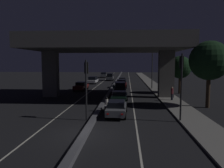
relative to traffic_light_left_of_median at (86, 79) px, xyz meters
name	(u,v)px	position (x,y,z in m)	size (l,w,h in m)	color
ground_plane	(86,135)	(0.63, -3.79, -3.46)	(200.00, 200.00, 0.00)	black
lane_line_left_inner	(100,84)	(-2.85, 31.21, -3.46)	(0.12, 126.00, 0.00)	beige
lane_line_right_inner	(130,84)	(4.12, 31.21, -3.46)	(0.12, 126.00, 0.00)	beige
median_divider	(115,84)	(0.63, 31.21, -3.31)	(0.47, 126.00, 0.31)	#4C4C51
sidewalk_right	(156,88)	(9.02, 24.21, -3.39)	(2.71, 126.00, 0.14)	slate
elevated_overpass	(107,46)	(0.63, 12.59, 3.69)	(20.51, 13.74, 9.22)	#5B5956
traffic_light_left_of_median	(86,79)	(0.00, 0.00, 0.00)	(0.30, 0.49, 5.08)	black
traffic_light_right_of_median	(181,76)	(7.76, 0.00, 0.31)	(0.30, 0.49, 5.56)	black
street_lamp	(150,66)	(7.63, 22.36, 0.83)	(2.29, 0.32, 7.15)	#2D2D30
car_grey_lead	(117,108)	(2.46, 1.68, -2.73)	(1.91, 4.47, 1.39)	#515459
car_dark_green_second	(120,97)	(2.50, 8.30, -2.73)	(2.03, 4.13, 1.41)	black
car_black_third	(120,88)	(2.31, 15.83, -2.47)	(2.02, 4.68, 1.86)	black
car_dark_red_fourth	(122,83)	(2.35, 24.43, -2.61)	(2.10, 4.49, 1.63)	#591414
car_taxi_yellow_fifth	(122,80)	(2.26, 33.12, -2.74)	(1.91, 4.19, 1.38)	gold
car_dark_red_lead_oncoming	(81,86)	(-4.70, 19.99, -2.70)	(2.08, 4.72, 1.48)	#591414
car_white_second_oncoming	(93,80)	(-4.61, 32.65, -2.62)	(2.20, 4.51, 1.63)	silver
car_grey_third_oncoming	(110,77)	(-1.22, 41.53, -2.43)	(1.93, 3.99, 1.98)	#515459
car_grey_fourth_oncoming	(104,75)	(-4.36, 54.33, -2.56)	(2.14, 4.56, 1.72)	#515459
motorcycle_white_filtering_near	(106,105)	(1.37, 3.32, -2.83)	(0.34, 1.86, 1.48)	black
motorcycle_red_filtering_mid	(113,94)	(1.53, 11.18, -2.88)	(0.33, 1.72, 1.35)	black
motorcycle_blue_filtering_far	(114,89)	(1.31, 16.45, -2.85)	(0.33, 1.86, 1.45)	black
pedestrian_on_sidewalk	(172,93)	(9.08, 9.79, -2.47)	(0.31, 0.31, 1.67)	black
roadside_tree_kerbside_near	(209,61)	(12.07, 5.92, 1.58)	(4.18, 4.18, 7.16)	#38281C
roadside_tree_kerbside_mid	(180,67)	(11.65, 16.86, 0.67)	(3.52, 3.52, 5.92)	#2D2116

